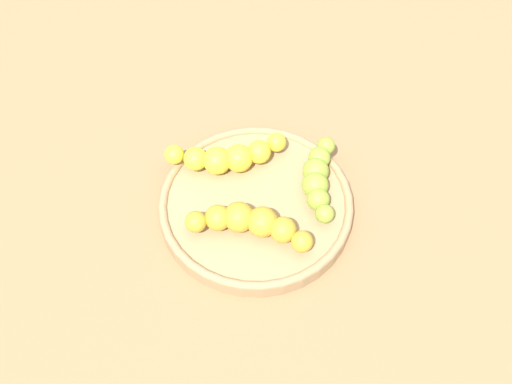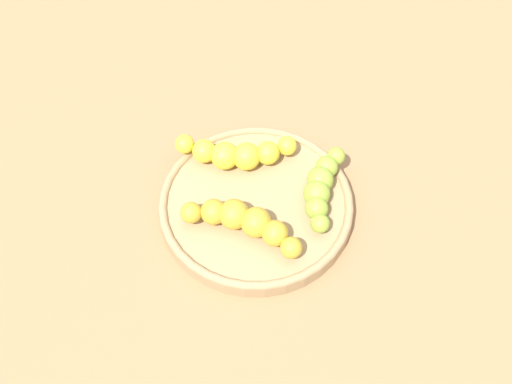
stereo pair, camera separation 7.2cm
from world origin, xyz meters
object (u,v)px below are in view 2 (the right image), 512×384
(fruit_bowl, at_px, (256,205))
(banana_spotted, at_px, (244,222))
(banana_yellow, at_px, (236,153))
(banana_green, at_px, (321,187))

(fruit_bowl, distance_m, banana_spotted, 0.05)
(fruit_bowl, bearing_deg, banana_yellow, 62.20)
(banana_green, bearing_deg, banana_yellow, -11.88)
(banana_spotted, bearing_deg, banana_green, -38.86)
(fruit_bowl, relative_size, banana_spotted, 1.65)
(fruit_bowl, distance_m, banana_yellow, 0.07)
(banana_green, xyz_separation_m, banana_yellow, (-0.03, 0.11, 0.00))
(banana_green, bearing_deg, fruit_bowl, 21.87)
(banana_spotted, distance_m, banana_yellow, 0.10)
(banana_yellow, bearing_deg, fruit_bowl, 24.34)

